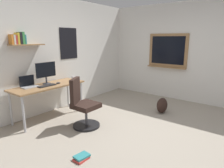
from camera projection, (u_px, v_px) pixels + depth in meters
ground_plane at (149, 135)px, 3.52m from camera, size 5.20×5.20×0.00m
wall_back at (58, 54)px, 4.68m from camera, size 5.00×0.30×2.60m
wall_right at (194, 53)px, 5.13m from camera, size 0.22×5.00×2.60m
desk at (48, 88)px, 4.16m from camera, size 1.53×0.60×0.72m
office_chair at (83, 106)px, 3.77m from camera, size 0.55×0.56×0.95m
laptop at (29, 84)px, 3.95m from camera, size 0.31×0.21×0.23m
monitor_primary at (46, 71)px, 4.17m from camera, size 0.46×0.17×0.46m
keyboard at (47, 86)px, 4.04m from camera, size 0.37×0.13×0.02m
computer_mouse at (58, 83)px, 4.25m from camera, size 0.10×0.06×0.03m
coffee_mug at (73, 78)px, 4.63m from camera, size 0.08×0.08×0.09m
backpack at (162, 105)px, 4.52m from camera, size 0.32×0.22×0.35m
book_stack_on_floor at (82, 157)px, 2.80m from camera, size 0.23×0.17×0.06m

